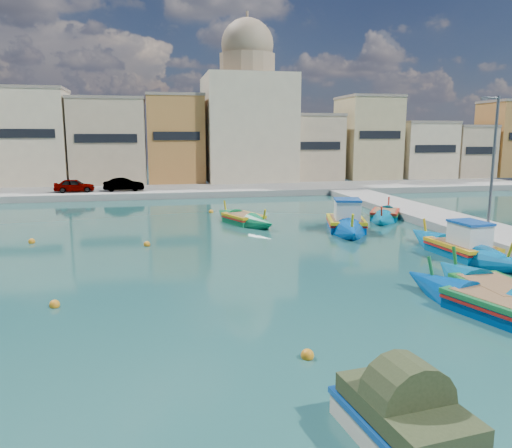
{
  "coord_description": "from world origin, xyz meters",
  "views": [
    {
      "loc": [
        -1.09,
        -18.67,
        5.93
      ],
      "look_at": [
        4.0,
        6.0,
        1.4
      ],
      "focal_mm": 35.0,
      "sensor_mm": 36.0,
      "label": 1
    }
  ],
  "objects_px": {
    "luzzu_blue_south": "(501,310)",
    "luzzu_green": "(244,220)",
    "luzzu_cyan_mid": "(385,216)",
    "tender_near": "(405,424)",
    "luzzu_cyan_south": "(498,295)",
    "luzzu_blue_cabin": "(346,224)",
    "luzzu_turquoise_cabin": "(462,249)",
    "church_block": "(247,113)",
    "quay_street_lamp": "(492,164)"
  },
  "relations": [
    {
      "from": "luzzu_cyan_south",
      "to": "luzzu_green",
      "type": "bearing_deg",
      "value": 108.9
    },
    {
      "from": "quay_street_lamp",
      "to": "church_block",
      "type": "bearing_deg",
      "value": 102.35
    },
    {
      "from": "luzzu_turquoise_cabin",
      "to": "tender_near",
      "type": "relative_size",
      "value": 2.66
    },
    {
      "from": "luzzu_cyan_mid",
      "to": "tender_near",
      "type": "height_order",
      "value": "tender_near"
    },
    {
      "from": "luzzu_blue_cabin",
      "to": "luzzu_cyan_mid",
      "type": "height_order",
      "value": "luzzu_blue_cabin"
    },
    {
      "from": "church_block",
      "to": "luzzu_green",
      "type": "height_order",
      "value": "church_block"
    },
    {
      "from": "luzzu_blue_south",
      "to": "church_block",
      "type": "bearing_deg",
      "value": 89.97
    },
    {
      "from": "quay_street_lamp",
      "to": "luzzu_cyan_south",
      "type": "distance_m",
      "value": 12.4
    },
    {
      "from": "luzzu_blue_cabin",
      "to": "church_block",
      "type": "bearing_deg",
      "value": 91.39
    },
    {
      "from": "quay_street_lamp",
      "to": "luzzu_blue_south",
      "type": "distance_m",
      "value": 13.91
    },
    {
      "from": "luzzu_blue_cabin",
      "to": "quay_street_lamp",
      "type": "bearing_deg",
      "value": -33.62
    },
    {
      "from": "luzzu_turquoise_cabin",
      "to": "luzzu_cyan_mid",
      "type": "relative_size",
      "value": 1.21
    },
    {
      "from": "luzzu_blue_south",
      "to": "luzzu_green",
      "type": "bearing_deg",
      "value": 105.25
    },
    {
      "from": "luzzu_green",
      "to": "luzzu_blue_south",
      "type": "xyz_separation_m",
      "value": [
        5.18,
        -19.01,
        0.02
      ]
    },
    {
      "from": "luzzu_blue_south",
      "to": "tender_near",
      "type": "bearing_deg",
      "value": -138.7
    },
    {
      "from": "luzzu_blue_south",
      "to": "luzzu_cyan_south",
      "type": "bearing_deg",
      "value": 56.33
    },
    {
      "from": "luzzu_cyan_mid",
      "to": "luzzu_blue_south",
      "type": "xyz_separation_m",
      "value": [
        -5.02,
        -18.8,
        0.02
      ]
    },
    {
      "from": "luzzu_turquoise_cabin",
      "to": "luzzu_cyan_south",
      "type": "height_order",
      "value": "luzzu_turquoise_cabin"
    },
    {
      "from": "luzzu_green",
      "to": "luzzu_blue_south",
      "type": "distance_m",
      "value": 19.7
    },
    {
      "from": "luzzu_cyan_mid",
      "to": "luzzu_blue_cabin",
      "type": "bearing_deg",
      "value": -142.17
    },
    {
      "from": "quay_street_lamp",
      "to": "luzzu_turquoise_cabin",
      "type": "bearing_deg",
      "value": -138.97
    },
    {
      "from": "church_block",
      "to": "luzzu_cyan_south",
      "type": "height_order",
      "value": "church_block"
    },
    {
      "from": "church_block",
      "to": "luzzu_blue_cabin",
      "type": "xyz_separation_m",
      "value": [
        0.72,
        -29.53,
        -8.03
      ]
    },
    {
      "from": "quay_street_lamp",
      "to": "tender_near",
      "type": "bearing_deg",
      "value": -129.89
    },
    {
      "from": "church_block",
      "to": "luzzu_cyan_mid",
      "type": "distance_m",
      "value": 27.9
    },
    {
      "from": "church_block",
      "to": "luzzu_turquoise_cabin",
      "type": "relative_size",
      "value": 2.16
    },
    {
      "from": "luzzu_blue_cabin",
      "to": "luzzu_cyan_mid",
      "type": "relative_size",
      "value": 1.23
    },
    {
      "from": "luzzu_green",
      "to": "quay_street_lamp",
      "type": "bearing_deg",
      "value": -32.34
    },
    {
      "from": "luzzu_green",
      "to": "luzzu_blue_south",
      "type": "bearing_deg",
      "value": -74.75
    },
    {
      "from": "luzzu_turquoise_cabin",
      "to": "luzzu_cyan_mid",
      "type": "height_order",
      "value": "luzzu_turquoise_cabin"
    },
    {
      "from": "luzzu_blue_cabin",
      "to": "luzzu_cyan_south",
      "type": "height_order",
      "value": "luzzu_blue_cabin"
    },
    {
      "from": "luzzu_turquoise_cabin",
      "to": "tender_near",
      "type": "height_order",
      "value": "luzzu_turquoise_cabin"
    },
    {
      "from": "quay_street_lamp",
      "to": "luzzu_cyan_south",
      "type": "relative_size",
      "value": 1.01
    },
    {
      "from": "luzzu_turquoise_cabin",
      "to": "luzzu_green",
      "type": "bearing_deg",
      "value": 128.48
    },
    {
      "from": "church_block",
      "to": "luzzu_blue_south",
      "type": "distance_m",
      "value": 45.73
    },
    {
      "from": "church_block",
      "to": "luzzu_turquoise_cabin",
      "type": "xyz_separation_m",
      "value": [
        3.73,
        -37.23,
        -8.07
      ]
    },
    {
      "from": "church_block",
      "to": "luzzu_turquoise_cabin",
      "type": "distance_m",
      "value": 38.28
    },
    {
      "from": "church_block",
      "to": "quay_street_lamp",
      "type": "bearing_deg",
      "value": -77.65
    },
    {
      "from": "quay_street_lamp",
      "to": "tender_near",
      "type": "relative_size",
      "value": 2.4
    },
    {
      "from": "luzzu_turquoise_cabin",
      "to": "luzzu_blue_cabin",
      "type": "height_order",
      "value": "luzzu_blue_cabin"
    },
    {
      "from": "quay_street_lamp",
      "to": "luzzu_turquoise_cabin",
      "type": "relative_size",
      "value": 0.9
    },
    {
      "from": "tender_near",
      "to": "quay_street_lamp",
      "type": "bearing_deg",
      "value": 50.11
    },
    {
      "from": "quay_street_lamp",
      "to": "luzzu_blue_south",
      "type": "bearing_deg",
      "value": -124.17
    },
    {
      "from": "luzzu_cyan_mid",
      "to": "tender_near",
      "type": "relative_size",
      "value": 2.19
    },
    {
      "from": "quay_street_lamp",
      "to": "luzzu_green",
      "type": "height_order",
      "value": "quay_street_lamp"
    },
    {
      "from": "luzzu_green",
      "to": "luzzu_blue_south",
      "type": "relative_size",
      "value": 0.83
    },
    {
      "from": "church_block",
      "to": "luzzu_cyan_mid",
      "type": "relative_size",
      "value": 2.61
    },
    {
      "from": "church_block",
      "to": "tender_near",
      "type": "distance_m",
      "value": 51.76
    },
    {
      "from": "luzzu_blue_south",
      "to": "luzzu_cyan_south",
      "type": "height_order",
      "value": "same"
    },
    {
      "from": "luzzu_blue_cabin",
      "to": "luzzu_blue_south",
      "type": "xyz_separation_m",
      "value": [
        -0.74,
        -15.47,
        -0.12
      ]
    }
  ]
}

